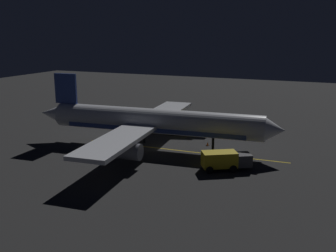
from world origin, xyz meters
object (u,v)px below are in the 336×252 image
at_px(airliner, 151,122).
at_px(ground_crew_worker, 226,163).
at_px(traffic_cone_near_right, 218,154).
at_px(traffic_cone_under_wing, 208,144).
at_px(baggage_truck, 224,160).
at_px(traffic_cone_near_left, 225,160).
at_px(catering_truck, 186,127).

bearing_deg(airliner, ground_crew_worker, 69.20).
xyz_separation_m(traffic_cone_near_right, traffic_cone_under_wing, (-4.21, -2.80, 0.00)).
distance_m(baggage_truck, traffic_cone_near_left, 3.07).
height_order(airliner, baggage_truck, airliner).
distance_m(catering_truck, traffic_cone_near_left, 14.58).
height_order(ground_crew_worker, traffic_cone_near_left, ground_crew_worker).
relative_size(traffic_cone_near_left, traffic_cone_near_right, 1.00).
relative_size(airliner, ground_crew_worker, 21.26).
xyz_separation_m(catering_truck, traffic_cone_near_right, (8.98, 7.98, -1.04)).
relative_size(airliner, traffic_cone_near_right, 67.26).
bearing_deg(baggage_truck, traffic_cone_near_right, -156.40).
xyz_separation_m(airliner, baggage_truck, (4.84, 12.13, -2.64)).
xyz_separation_m(airliner, traffic_cone_near_left, (2.00, 11.45, -3.59)).
bearing_deg(ground_crew_worker, traffic_cone_under_wing, -150.05).
xyz_separation_m(traffic_cone_near_left, traffic_cone_near_right, (-2.08, -1.47, 0.00)).
bearing_deg(airliner, catering_truck, 167.58).
bearing_deg(traffic_cone_near_right, traffic_cone_under_wing, -146.42).
height_order(traffic_cone_near_left, traffic_cone_under_wing, same).
bearing_deg(traffic_cone_near_left, traffic_cone_near_right, -144.81).
height_order(baggage_truck, ground_crew_worker, baggage_truck).
bearing_deg(catering_truck, ground_crew_worker, 36.99).
distance_m(airliner, traffic_cone_near_right, 10.60).
bearing_deg(traffic_cone_under_wing, catering_truck, -132.59).
bearing_deg(baggage_truck, ground_crew_worker, 120.90).
relative_size(catering_truck, traffic_cone_near_left, 12.53).
relative_size(airliner, baggage_truck, 6.01).
relative_size(baggage_truck, traffic_cone_near_left, 11.18).
bearing_deg(traffic_cone_near_right, traffic_cone_near_left, 35.19).
bearing_deg(airliner, traffic_cone_under_wing, 120.92).
xyz_separation_m(baggage_truck, traffic_cone_near_left, (-2.84, -0.68, -0.95)).
distance_m(catering_truck, traffic_cone_near_right, 12.06).
distance_m(airliner, traffic_cone_under_wing, 9.10).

